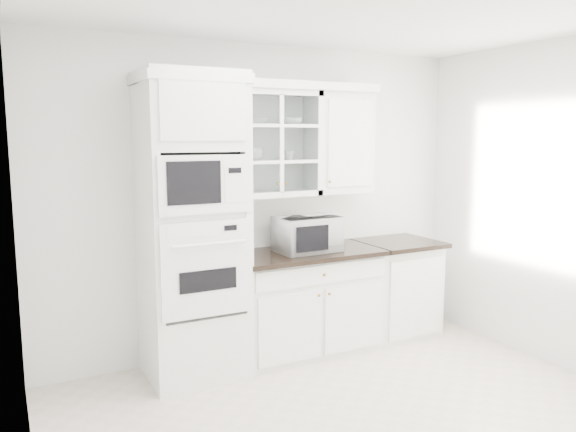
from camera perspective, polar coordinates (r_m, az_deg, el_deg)
ground at (r=3.96m, az=8.88°, el=-20.84°), size 4.00×3.50×0.01m
room_shell at (r=3.82m, az=5.64°, el=6.05°), size 4.00×3.50×2.70m
oven_column at (r=4.45m, az=-9.65°, el=-1.23°), size 0.76×0.68×2.40m
base_cabinet_run at (r=5.05m, az=1.78°, el=-8.59°), size 1.32×0.67×0.92m
extra_base_cabinet at (r=5.59m, az=10.85°, el=-7.08°), size 0.72×0.67×0.92m
upper_cabinet_glass at (r=4.84m, az=-1.55°, el=7.36°), size 0.80×0.33×0.90m
upper_cabinet_solid at (r=5.17m, az=5.25°, el=7.38°), size 0.55×0.33×0.90m
crown_molding at (r=4.79m, az=-2.60°, el=13.16°), size 2.14×0.38×0.07m
countertop_microwave at (r=4.88m, az=1.89°, el=-1.81°), size 0.54×0.45×0.31m
bowl_a at (r=4.77m, az=-3.52°, el=9.60°), size 0.24×0.24×0.06m
bowl_b at (r=4.91m, az=0.34°, el=9.59°), size 0.23×0.23×0.06m
cup_a at (r=4.79m, az=-3.35°, el=6.29°), size 0.15×0.15×0.10m
cup_b at (r=4.90m, az=0.11°, el=6.20°), size 0.10×0.10×0.08m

